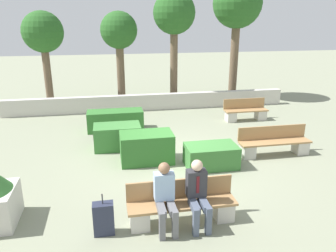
{
  "coord_description": "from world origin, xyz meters",
  "views": [
    {
      "loc": [
        -1.83,
        -8.32,
        3.85
      ],
      "look_at": [
        -0.15,
        0.5,
        0.9
      ],
      "focal_mm": 35.0,
      "sensor_mm": 36.0,
      "label": 1
    }
  ],
  "objects": [
    {
      "name": "hedge_block_mid_left",
      "position": [
        -1.59,
        3.11,
        0.36
      ],
      "size": [
        1.98,
        0.76,
        0.72
      ],
      "color": "#33702D",
      "rests_on": "ground_plane"
    },
    {
      "name": "perimeter_wall",
      "position": [
        0.0,
        5.61,
        0.35
      ],
      "size": [
        12.32,
        0.3,
        0.7
      ],
      "color": "beige",
      "rests_on": "ground_plane"
    },
    {
      "name": "hedge_block_near_left",
      "position": [
        0.85,
        -0.5,
        0.3
      ],
      "size": [
        1.39,
        0.84,
        0.61
      ],
      "color": "#3D7A38",
      "rests_on": "ground_plane"
    },
    {
      "name": "hedge_block_near_right",
      "position": [
        -0.83,
        0.16,
        0.42
      ],
      "size": [
        1.46,
        0.87,
        0.84
      ],
      "color": "#33702D",
      "rests_on": "ground_plane"
    },
    {
      "name": "ground_plane",
      "position": [
        0.0,
        0.0,
        0.0
      ],
      "size": [
        60.0,
        60.0,
        0.0
      ],
      "primitive_type": "plane",
      "color": "gray"
    },
    {
      "name": "suitcase",
      "position": [
        -2.03,
        -2.96,
        0.32
      ],
      "size": [
        0.38,
        0.22,
        0.84
      ],
      "color": "#282D42",
      "rests_on": "ground_plane"
    },
    {
      "name": "tree_center_right",
      "position": [
        1.28,
        6.59,
        3.96
      ],
      "size": [
        1.88,
        1.88,
        5.04
      ],
      "color": "brown",
      "rests_on": "ground_plane"
    },
    {
      "name": "tree_center_left",
      "position": [
        -1.15,
        7.02,
        3.23
      ],
      "size": [
        1.66,
        1.66,
        4.2
      ],
      "color": "brown",
      "rests_on": "ground_plane"
    },
    {
      "name": "bench_right_side",
      "position": [
        3.52,
        3.37,
        0.31
      ],
      "size": [
        1.72,
        0.49,
        0.83
      ],
      "rotation": [
        0.0,
        0.0,
        0.13
      ],
      "color": "#A37A4C",
      "rests_on": "ground_plane"
    },
    {
      "name": "bench_left_side",
      "position": [
        2.93,
        -0.07,
        0.33
      ],
      "size": [
        2.14,
        0.48,
        0.83
      ],
      "rotation": [
        0.0,
        0.0,
        -0.01
      ],
      "color": "#A37A4C",
      "rests_on": "ground_plane"
    },
    {
      "name": "person_seated_man",
      "position": [
        -0.24,
        -2.99,
        0.73
      ],
      "size": [
        0.38,
        0.63,
        1.32
      ],
      "color": "#515B70",
      "rests_on": "ground_plane"
    },
    {
      "name": "tree_leftmost",
      "position": [
        -4.42,
        7.21,
        3.21
      ],
      "size": [
        1.79,
        1.79,
        4.2
      ],
      "color": "brown",
      "rests_on": "ground_plane"
    },
    {
      "name": "tree_rightmost",
      "position": [
        4.47,
        7.25,
        4.43
      ],
      "size": [
        2.33,
        2.33,
        5.71
      ],
      "color": "brown",
      "rests_on": "ground_plane"
    },
    {
      "name": "bench_front",
      "position": [
        -0.51,
        -2.85,
        0.33
      ],
      "size": [
        2.15,
        0.49,
        0.83
      ],
      "color": "#A37A4C",
      "rests_on": "ground_plane"
    },
    {
      "name": "person_seated_woman",
      "position": [
        -0.87,
        -2.99,
        0.73
      ],
      "size": [
        0.38,
        0.63,
        1.32
      ],
      "color": "slate",
      "rests_on": "ground_plane"
    },
    {
      "name": "hedge_block_mid_right",
      "position": [
        -1.59,
        1.35,
        0.37
      ],
      "size": [
        1.42,
        0.85,
        0.74
      ],
      "color": "#3D7A38",
      "rests_on": "ground_plane"
    }
  ]
}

